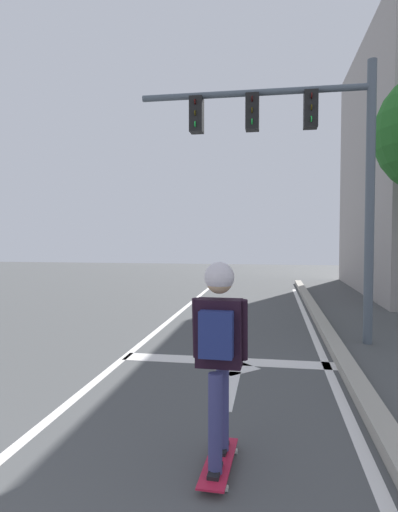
# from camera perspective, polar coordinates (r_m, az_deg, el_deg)

# --- Properties ---
(lane_line_center) EXTENTS (0.12, 20.00, 0.01)m
(lane_line_center) POSITION_cam_1_polar(r_m,az_deg,el_deg) (6.52, -11.58, -14.36)
(lane_line_center) COLOR silver
(lane_line_center) RESTS_ON ground
(lane_line_curbside) EXTENTS (0.12, 20.00, 0.01)m
(lane_line_curbside) POSITION_cam_1_polar(r_m,az_deg,el_deg) (6.17, 17.23, -15.41)
(lane_line_curbside) COLOR silver
(lane_line_curbside) RESTS_ON ground
(stop_bar) EXTENTS (3.22, 0.40, 0.01)m
(stop_bar) POSITION_cam_1_polar(r_m,az_deg,el_deg) (6.79, 3.75, -13.62)
(stop_bar) COLOR silver
(stop_bar) RESTS_ON ground
(lane_arrow_stem) EXTENTS (0.16, 1.40, 0.01)m
(lane_arrow_stem) POSITION_cam_1_polar(r_m,az_deg,el_deg) (5.64, 4.18, -17.05)
(lane_arrow_stem) COLOR silver
(lane_arrow_stem) RESTS_ON ground
(lane_arrow_head) EXTENTS (0.71, 0.71, 0.01)m
(lane_arrow_head) POSITION_cam_1_polar(r_m,az_deg,el_deg) (6.44, 4.90, -14.53)
(lane_arrow_head) COLOR silver
(lane_arrow_head) RESTS_ON ground
(curb_strip) EXTENTS (0.24, 24.00, 0.14)m
(curb_strip) POSITION_cam_1_polar(r_m,az_deg,el_deg) (6.19, 19.61, -14.74)
(curb_strip) COLOR #A09A8D
(curb_strip) RESTS_ON ground
(skateboard) EXTENTS (0.26, 0.84, 0.08)m
(skateboard) POSITION_cam_1_polar(r_m,az_deg,el_deg) (3.89, 2.64, -25.47)
(skateboard) COLOR #B71A36
(skateboard) RESTS_ON ground
(skater) EXTENTS (0.45, 0.61, 1.62)m
(skater) POSITION_cam_1_polar(r_m,az_deg,el_deg) (3.51, 2.63, -10.61)
(skater) COLOR navy
(skater) RESTS_ON skateboard
(traffic_signal_mast) EXTENTS (4.18, 0.34, 4.95)m
(traffic_signal_mast) POSITION_cam_1_polar(r_m,az_deg,el_deg) (8.17, 12.96, 14.11)
(traffic_signal_mast) COLOR #505B65
(traffic_signal_mast) RESTS_ON ground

